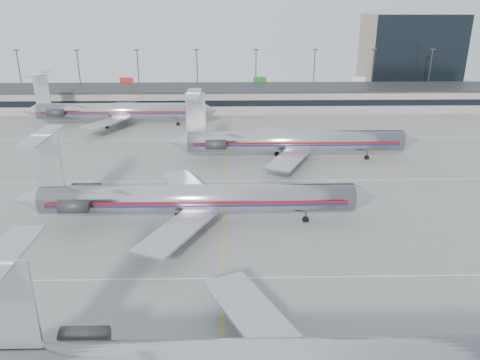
{
  "coord_description": "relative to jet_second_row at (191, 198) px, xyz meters",
  "views": [
    {
      "loc": [
        0.82,
        -34.03,
        28.1
      ],
      "look_at": [
        2.23,
        28.45,
        4.5
      ],
      "focal_mm": 35.0,
      "sensor_mm": 36.0,
      "label": 1
    }
  ],
  "objects": [
    {
      "name": "ground",
      "position": [
        4.51,
        -23.8,
        -3.71
      ],
      "size": [
        260.0,
        260.0,
        0.0
      ],
      "primitive_type": "plane",
      "color": "gray",
      "rests_on": "ground"
    },
    {
      "name": "apron_markings",
      "position": [
        4.51,
        -13.8,
        -3.7
      ],
      "size": [
        160.0,
        0.15,
        0.02
      ],
      "primitive_type": "cube",
      "color": "silver",
      "rests_on": "ground"
    },
    {
      "name": "terminal",
      "position": [
        4.51,
        74.18,
        -0.55
      ],
      "size": [
        162.0,
        17.0,
        6.25
      ],
      "color": "gray",
      "rests_on": "ground"
    },
    {
      "name": "light_mast_row",
      "position": [
        4.51,
        88.2,
        4.87
      ],
      "size": [
        163.6,
        0.4,
        15.28
      ],
      "color": "#38383D",
      "rests_on": "ground"
    },
    {
      "name": "distant_building",
      "position": [
        66.51,
        104.2,
        8.79
      ],
      "size": [
        30.0,
        20.0,
        25.0
      ],
      "primitive_type": "cube",
      "color": "tan",
      "rests_on": "ground"
    },
    {
      "name": "jet_second_row",
      "position": [
        0.0,
        0.0,
        0.0
      ],
      "size": [
        48.83,
        28.75,
        12.78
      ],
      "color": "silver",
      "rests_on": "ground"
    },
    {
      "name": "jet_third_row",
      "position": [
        16.73,
        27.27,
        0.1
      ],
      "size": [
        47.93,
        29.48,
        13.11
      ],
      "color": "silver",
      "rests_on": "ground"
    },
    {
      "name": "jet_back_row",
      "position": [
        -22.07,
        54.99,
        0.03
      ],
      "size": [
        47.08,
        28.96,
        12.87
      ],
      "color": "silver",
      "rests_on": "ground"
    }
  ]
}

